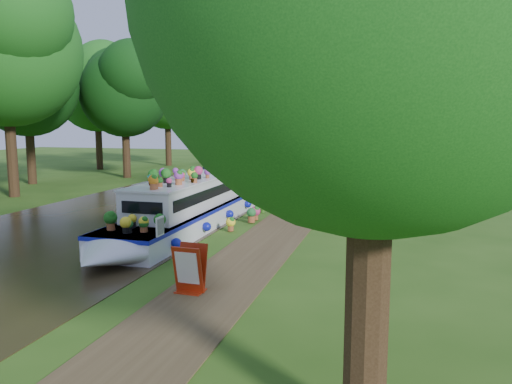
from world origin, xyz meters
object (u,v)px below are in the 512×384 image
(plant_boat, at_px, (187,206))
(pedestrian_dark, at_px, (344,164))
(pedestrian_pink, at_px, (328,167))
(sandwich_board, at_px, (190,271))
(second_boat, at_px, (273,174))

(plant_boat, xyz_separation_m, pedestrian_dark, (3.59, 22.21, -0.08))
(pedestrian_dark, bearing_deg, pedestrian_pink, -127.17)
(sandwich_board, xyz_separation_m, pedestrian_dark, (0.63, 28.87, 0.23))
(pedestrian_dark, bearing_deg, second_boat, -142.76)
(second_boat, height_order, sandwich_board, second_boat)
(second_boat, xyz_separation_m, pedestrian_pink, (3.20, 3.73, 0.26))
(plant_boat, bearing_deg, sandwich_board, -66.02)
(second_boat, relative_size, sandwich_board, 5.81)
(pedestrian_dark, bearing_deg, sandwich_board, -114.15)
(second_boat, relative_size, pedestrian_pink, 4.42)
(second_boat, height_order, pedestrian_pink, pedestrian_pink)
(plant_boat, height_order, pedestrian_dark, plant_boat)
(sandwich_board, bearing_deg, pedestrian_pink, 92.75)
(sandwich_board, distance_m, pedestrian_dark, 28.88)
(plant_boat, relative_size, second_boat, 2.06)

